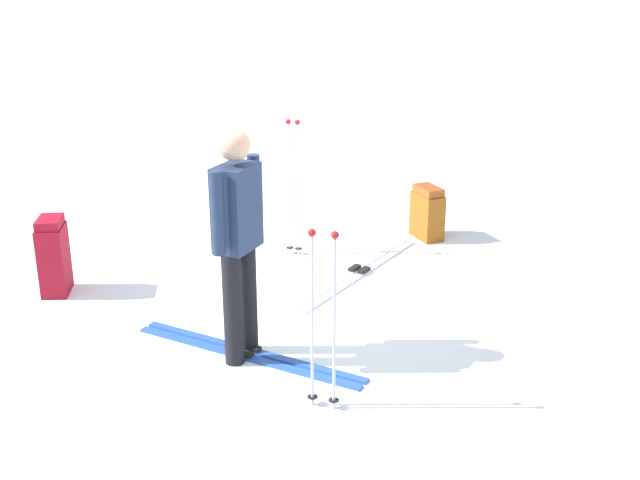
% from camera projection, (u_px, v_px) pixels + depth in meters
% --- Properties ---
extents(ground_plane, '(80.00, 80.00, 0.00)m').
position_uv_depth(ground_plane, '(320.00, 321.00, 6.40)').
color(ground_plane, white).
extents(skier_standing, '(0.26, 0.57, 1.70)m').
position_uv_depth(skier_standing, '(238.00, 234.00, 5.52)').
color(skier_standing, black).
rests_on(skier_standing, ground_plane).
extents(ski_pair_near, '(1.91, 0.33, 0.05)m').
position_uv_depth(ski_pair_near, '(248.00, 353.00, 5.87)').
color(ski_pair_near, '#2850A7').
rests_on(ski_pair_near, ground_plane).
extents(ski_pair_far, '(0.18, 1.98, 0.05)m').
position_uv_depth(ski_pair_far, '(359.00, 271.00, 7.35)').
color(ski_pair_far, silver).
rests_on(ski_pair_far, ground_plane).
extents(backpack_large_dark, '(0.38, 0.40, 0.68)m').
position_uv_depth(backpack_large_dark, '(54.00, 256.00, 6.83)').
color(backpack_large_dark, maroon).
rests_on(backpack_large_dark, ground_plane).
extents(backpack_bright, '(0.42, 0.37, 0.55)m').
position_uv_depth(backpack_bright, '(427.00, 213.00, 8.15)').
color(backpack_bright, brown).
rests_on(backpack_bright, ground_plane).
extents(ski_poles_planted_near, '(0.21, 0.11, 1.23)m').
position_uv_depth(ski_poles_planted_near, '(323.00, 312.00, 4.97)').
color(ski_poles_planted_near, '#AEB2C7').
rests_on(ski_poles_planted_near, ground_plane).
extents(ski_poles_planted_far, '(0.16, 0.10, 1.34)m').
position_uv_depth(ski_poles_planted_far, '(293.00, 181.00, 7.55)').
color(ski_poles_planted_far, '#B2C1BC').
rests_on(ski_poles_planted_far, ground_plane).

